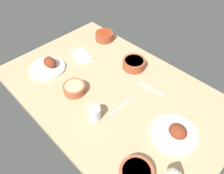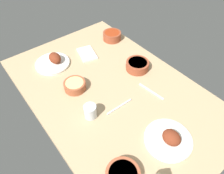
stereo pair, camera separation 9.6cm
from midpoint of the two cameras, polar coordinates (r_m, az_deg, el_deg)
name	(u,v)px [view 1 (the left image)]	position (r cm, az deg, el deg)	size (l,w,h in cm)	color
dining_table	(112,91)	(128.08, -2.14, -1.31)	(140.00, 90.00, 4.00)	tan
plate_near_viewer	(49,66)	(146.70, -18.96, 5.47)	(23.41, 23.41, 8.05)	white
plate_center_main	(176,132)	(109.37, 14.81, -12.15)	(23.84, 23.84, 7.72)	white
bowl_sauce	(104,36)	(166.21, -3.82, 13.87)	(14.06, 14.06, 6.19)	brown
bowl_potatoes	(74,88)	(126.15, -12.50, -0.45)	(13.28, 13.28, 5.19)	#A35133
bowl_cream	(134,63)	(139.63, 4.13, 6.45)	(15.25, 15.25, 5.89)	brown
bowl_soup	(136,173)	(96.80, 3.67, -22.86)	(15.21, 15.21, 4.60)	#A35133
water_tumbler	(94,113)	(110.96, -7.37, -7.28)	(6.91, 6.91, 8.07)	silver
folded_napkin	(82,56)	(152.42, -10.20, 8.48)	(16.86, 10.76, 1.20)	white
fork_loose	(122,106)	(117.64, 0.48, -5.32)	(17.51, 0.90, 0.80)	silver
spoon_loose	(151,88)	(128.01, 8.59, -0.41)	(18.19, 0.90, 0.80)	silver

